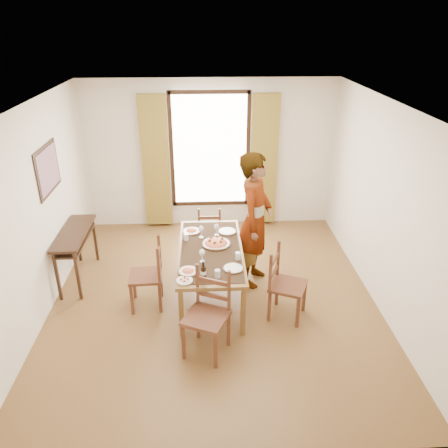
{
  "coord_description": "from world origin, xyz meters",
  "views": [
    {
      "loc": [
        -0.11,
        -5.17,
        3.65
      ],
      "look_at": [
        0.15,
        0.33,
        1.0
      ],
      "focal_mm": 35.0,
      "sensor_mm": 36.0,
      "label": 1
    }
  ],
  "objects_px": {
    "man": "(255,220)",
    "dining_table": "(211,253)",
    "console_table": "(75,239)",
    "pasta_platter": "(216,241)"
  },
  "relations": [
    {
      "from": "man",
      "to": "dining_table",
      "type": "bearing_deg",
      "value": 141.46
    },
    {
      "from": "console_table",
      "to": "dining_table",
      "type": "height_order",
      "value": "console_table"
    },
    {
      "from": "dining_table",
      "to": "pasta_platter",
      "type": "bearing_deg",
      "value": 57.98
    },
    {
      "from": "console_table",
      "to": "man",
      "type": "xyz_separation_m",
      "value": [
        2.63,
        -0.17,
        0.32
      ]
    },
    {
      "from": "dining_table",
      "to": "pasta_platter",
      "type": "relative_size",
      "value": 4.66
    },
    {
      "from": "console_table",
      "to": "pasta_platter",
      "type": "height_order",
      "value": "pasta_platter"
    },
    {
      "from": "console_table",
      "to": "man",
      "type": "bearing_deg",
      "value": -3.69
    },
    {
      "from": "man",
      "to": "pasta_platter",
      "type": "relative_size",
      "value": 5.0
    },
    {
      "from": "console_table",
      "to": "pasta_platter",
      "type": "xyz_separation_m",
      "value": [
        2.06,
        -0.42,
        0.12
      ]
    },
    {
      "from": "console_table",
      "to": "pasta_platter",
      "type": "relative_size",
      "value": 3.0
    }
  ]
}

